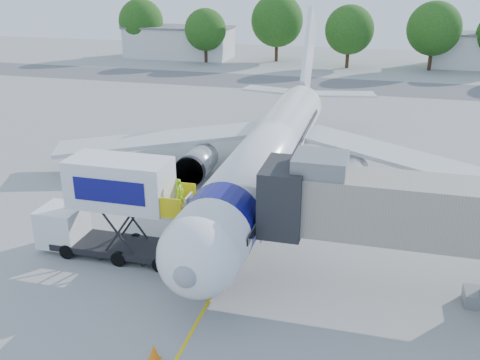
# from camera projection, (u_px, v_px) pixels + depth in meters

# --- Properties ---
(ground) EXTENTS (160.00, 160.00, 0.00)m
(ground) POSITION_uv_depth(u_px,v_px,m) (257.00, 214.00, 33.75)
(ground) COLOR #979794
(ground) RESTS_ON ground
(guidance_line) EXTENTS (0.15, 70.00, 0.01)m
(guidance_line) POSITION_uv_depth(u_px,v_px,m) (257.00, 214.00, 33.75)
(guidance_line) COLOR yellow
(guidance_line) RESTS_ON ground
(taxiway_strip) EXTENTS (120.00, 10.00, 0.01)m
(taxiway_strip) POSITION_uv_depth(u_px,v_px,m) (328.00, 85.00, 71.53)
(taxiway_strip) COLOR #59595B
(taxiway_strip) RESTS_ON ground
(aircraft) EXTENTS (34.17, 37.73, 11.35)m
(aircraft) POSITION_uv_depth(u_px,v_px,m) (271.00, 150.00, 36.38)
(aircraft) COLOR white
(aircraft) RESTS_ON ground
(jet_bridge) EXTENTS (13.90, 3.20, 6.60)m
(jet_bridge) POSITION_uv_depth(u_px,v_px,m) (396.00, 209.00, 23.96)
(jet_bridge) COLOR #9C9485
(jet_bridge) RESTS_ON ground
(catering_hiloader) EXTENTS (8.50, 2.44, 5.50)m
(catering_hiloader) POSITION_uv_depth(u_px,v_px,m) (111.00, 208.00, 27.93)
(catering_hiloader) COLOR black
(catering_hiloader) RESTS_ON ground
(safety_cone_b) EXTENTS (0.48, 0.48, 0.76)m
(safety_cone_b) POSITION_uv_depth(u_px,v_px,m) (154.00, 353.00, 20.94)
(safety_cone_b) COLOR orange
(safety_cone_b) RESTS_ON ground
(outbuilding_left) EXTENTS (18.40, 8.40, 5.30)m
(outbuilding_left) POSITION_uv_depth(u_px,v_px,m) (179.00, 42.00, 93.42)
(outbuilding_left) COLOR silver
(outbuilding_left) RESTS_ON ground
(tree_a) EXTENTS (7.73, 7.73, 9.85)m
(tree_a) POSITION_uv_depth(u_px,v_px,m) (141.00, 22.00, 93.20)
(tree_a) COLOR #382314
(tree_a) RESTS_ON ground
(tree_b) EXTENTS (6.81, 6.81, 8.68)m
(tree_b) POSITION_uv_depth(u_px,v_px,m) (205.00, 30.00, 87.43)
(tree_b) COLOR #382314
(tree_b) RESTS_ON ground
(tree_c) EXTENTS (8.55, 8.55, 10.90)m
(tree_c) POSITION_uv_depth(u_px,v_px,m) (277.00, 21.00, 87.84)
(tree_c) COLOR #382314
(tree_c) RESTS_ON ground
(tree_d) EXTENTS (7.50, 7.50, 9.56)m
(tree_d) POSITION_uv_depth(u_px,v_px,m) (349.00, 30.00, 82.05)
(tree_d) COLOR #382314
(tree_d) RESTS_ON ground
(tree_e) EXTENTS (8.02, 8.02, 10.23)m
(tree_e) POSITION_uv_depth(u_px,v_px,m) (434.00, 29.00, 79.83)
(tree_e) COLOR #382314
(tree_e) RESTS_ON ground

